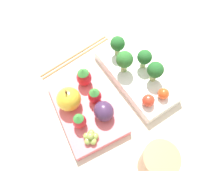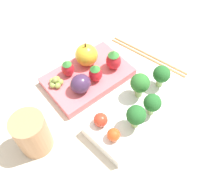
# 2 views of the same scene
# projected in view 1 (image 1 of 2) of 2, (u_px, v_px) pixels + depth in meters

# --- Properties ---
(ground_plane) EXTENTS (4.00, 4.00, 0.00)m
(ground_plane) POSITION_uv_depth(u_px,v_px,m) (116.00, 95.00, 0.47)
(ground_plane) COLOR beige
(bento_box_savoury) EXTENTS (0.23, 0.10, 0.03)m
(bento_box_savoury) POSITION_uv_depth(u_px,v_px,m) (135.00, 75.00, 0.48)
(bento_box_savoury) COLOR white
(bento_box_savoury) RESTS_ON ground_plane
(bento_box_fruit) EXTENTS (0.20, 0.14, 0.02)m
(bento_box_fruit) POSITION_uv_depth(u_px,v_px,m) (87.00, 108.00, 0.44)
(bento_box_fruit) COLOR #DB6670
(bento_box_fruit) RESTS_ON ground_plane
(broccoli_floret_0) EXTENTS (0.04, 0.04, 0.06)m
(broccoli_floret_0) POSITION_uv_depth(u_px,v_px,m) (155.00, 70.00, 0.43)
(broccoli_floret_0) COLOR #93B770
(broccoli_floret_0) RESTS_ON bento_box_savoury
(broccoli_floret_1) EXTENTS (0.03, 0.03, 0.05)m
(broccoli_floret_1) POSITION_uv_depth(u_px,v_px,m) (144.00, 58.00, 0.45)
(broccoli_floret_1) COLOR #93B770
(broccoli_floret_1) RESTS_ON bento_box_savoury
(broccoli_floret_2) EXTENTS (0.04, 0.04, 0.06)m
(broccoli_floret_2) POSITION_uv_depth(u_px,v_px,m) (125.00, 60.00, 0.44)
(broccoli_floret_2) COLOR #93B770
(broccoli_floret_2) RESTS_ON bento_box_savoury
(broccoli_floret_3) EXTENTS (0.04, 0.04, 0.05)m
(broccoli_floret_3) POSITION_uv_depth(u_px,v_px,m) (118.00, 44.00, 0.47)
(broccoli_floret_3) COLOR #93B770
(broccoli_floret_3) RESTS_ON bento_box_savoury
(cherry_tomato_0) EXTENTS (0.03, 0.03, 0.03)m
(cherry_tomato_0) POSITION_uv_depth(u_px,v_px,m) (148.00, 100.00, 0.42)
(cherry_tomato_0) COLOR red
(cherry_tomato_0) RESTS_ON bento_box_savoury
(cherry_tomato_1) EXTENTS (0.02, 0.02, 0.02)m
(cherry_tomato_1) POSITION_uv_depth(u_px,v_px,m) (163.00, 94.00, 0.43)
(cherry_tomato_1) COLOR #DB4C1E
(cherry_tomato_1) RESTS_ON bento_box_savoury
(apple) EXTENTS (0.05, 0.05, 0.06)m
(apple) POSITION_uv_depth(u_px,v_px,m) (69.00, 99.00, 0.41)
(apple) COLOR gold
(apple) RESTS_ON bento_box_fruit
(strawberry_0) EXTENTS (0.03, 0.03, 0.05)m
(strawberry_0) POSITION_uv_depth(u_px,v_px,m) (84.00, 77.00, 0.44)
(strawberry_0) COLOR red
(strawberry_0) RESTS_ON bento_box_fruit
(strawberry_1) EXTENTS (0.03, 0.03, 0.04)m
(strawberry_1) POSITION_uv_depth(u_px,v_px,m) (95.00, 96.00, 0.42)
(strawberry_1) COLOR red
(strawberry_1) RESTS_ON bento_box_fruit
(strawberry_2) EXTENTS (0.03, 0.03, 0.04)m
(strawberry_2) POSITION_uv_depth(u_px,v_px,m) (79.00, 121.00, 0.40)
(strawberry_2) COLOR red
(strawberry_2) RESTS_ON bento_box_fruit
(plum) EXTENTS (0.04, 0.04, 0.04)m
(plum) POSITION_uv_depth(u_px,v_px,m) (104.00, 111.00, 0.41)
(plum) COLOR #42284C
(plum) RESTS_ON bento_box_fruit
(grape_cluster) EXTENTS (0.03, 0.03, 0.02)m
(grape_cluster) POSITION_uv_depth(u_px,v_px,m) (91.00, 137.00, 0.39)
(grape_cluster) COLOR #8EA84C
(grape_cluster) RESTS_ON bento_box_fruit
(drinking_cup) EXTENTS (0.06, 0.06, 0.09)m
(drinking_cup) POSITION_uv_depth(u_px,v_px,m) (157.00, 163.00, 0.35)
(drinking_cup) COLOR tan
(drinking_cup) RESTS_ON ground_plane
(chopsticks_pair) EXTENTS (0.04, 0.21, 0.01)m
(chopsticks_pair) POSITION_uv_depth(u_px,v_px,m) (76.00, 56.00, 0.53)
(chopsticks_pair) COLOR #A37547
(chopsticks_pair) RESTS_ON ground_plane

